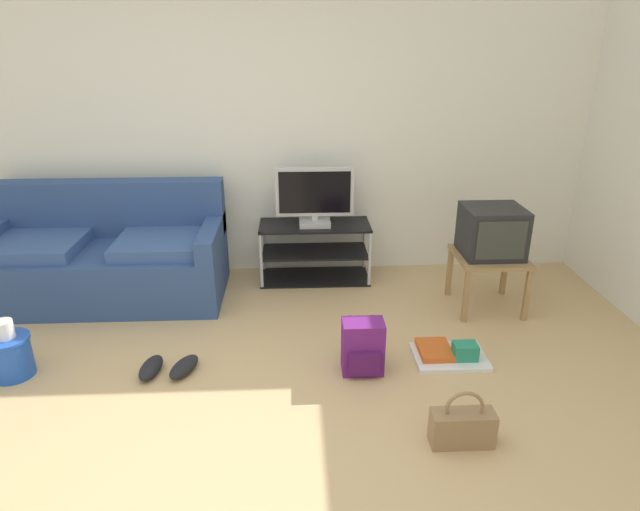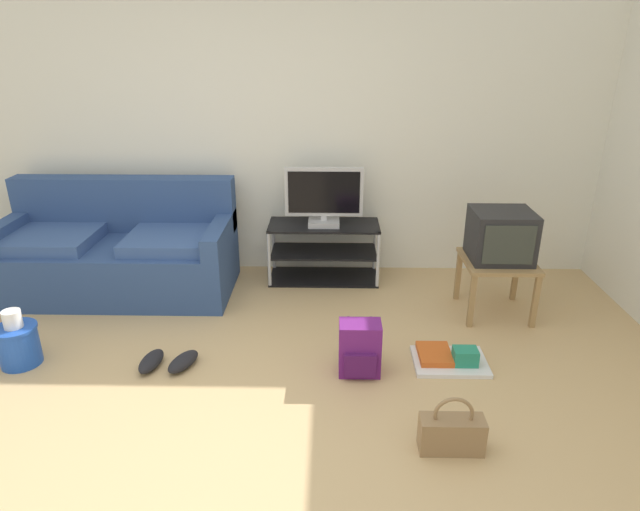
# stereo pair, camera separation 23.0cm
# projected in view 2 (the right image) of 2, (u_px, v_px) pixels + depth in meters

# --- Properties ---
(ground_plane) EXTENTS (9.00, 9.80, 0.02)m
(ground_plane) POSITION_uv_depth(u_px,v_px,m) (219.00, 438.00, 3.03)
(ground_plane) COLOR tan
(wall_back) EXTENTS (9.00, 0.10, 2.70)m
(wall_back) POSITION_uv_depth(u_px,v_px,m) (262.00, 123.00, 4.79)
(wall_back) COLOR silver
(wall_back) RESTS_ON ground_plane
(couch) EXTENTS (1.93, 0.89, 0.93)m
(couch) POSITION_uv_depth(u_px,v_px,m) (118.00, 253.00, 4.67)
(couch) COLOR navy
(couch) RESTS_ON ground_plane
(tv_stand) EXTENTS (0.98, 0.43, 0.52)m
(tv_stand) POSITION_uv_depth(u_px,v_px,m) (324.00, 252.00, 4.91)
(tv_stand) COLOR black
(tv_stand) RESTS_ON ground_plane
(flat_tv) EXTENTS (0.67, 0.22, 0.51)m
(flat_tv) POSITION_uv_depth(u_px,v_px,m) (324.00, 197.00, 4.69)
(flat_tv) COLOR #B2B2B7
(flat_tv) RESTS_ON tv_stand
(side_table) EXTENTS (0.53, 0.53, 0.46)m
(side_table) POSITION_uv_depth(u_px,v_px,m) (497.00, 268.00, 4.25)
(side_table) COLOR #9E7A4C
(side_table) RESTS_ON ground_plane
(crt_tv) EXTENTS (0.45, 0.42, 0.39)m
(crt_tv) POSITION_uv_depth(u_px,v_px,m) (501.00, 235.00, 4.16)
(crt_tv) COLOR #232326
(crt_tv) RESTS_ON side_table
(backpack) EXTENTS (0.27, 0.25, 0.36)m
(backpack) POSITION_uv_depth(u_px,v_px,m) (360.00, 349.00, 3.54)
(backpack) COLOR #661E70
(backpack) RESTS_ON ground_plane
(handbag) EXTENTS (0.34, 0.13, 0.34)m
(handbag) POSITION_uv_depth(u_px,v_px,m) (452.00, 433.00, 2.89)
(handbag) COLOR olive
(handbag) RESTS_ON ground_plane
(cleaning_bucket) EXTENTS (0.28, 0.28, 0.40)m
(cleaning_bucket) POSITION_uv_depth(u_px,v_px,m) (18.00, 342.00, 3.64)
(cleaning_bucket) COLOR blue
(cleaning_bucket) RESTS_ON ground_plane
(sneakers_pair) EXTENTS (0.41, 0.30, 0.09)m
(sneakers_pair) POSITION_uv_depth(u_px,v_px,m) (167.00, 361.00, 3.64)
(sneakers_pair) COLOR black
(sneakers_pair) RESTS_ON ground_plane
(floor_tray) EXTENTS (0.49, 0.36, 0.14)m
(floor_tray) POSITION_uv_depth(u_px,v_px,m) (449.00, 359.00, 3.68)
(floor_tray) COLOR silver
(floor_tray) RESTS_ON ground_plane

